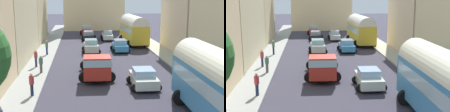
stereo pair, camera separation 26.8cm
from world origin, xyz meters
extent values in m
plane|color=#373442|center=(0.00, 27.00, 0.00)|extent=(154.00, 154.00, 0.00)
cube|color=#969894|center=(-7.25, 27.00, 0.07)|extent=(2.50, 70.00, 0.14)
cube|color=#B2AF99|center=(7.25, 27.00, 0.07)|extent=(2.50, 70.00, 0.14)
cube|color=beige|center=(-11.45, 24.98, 6.02)|extent=(5.91, 14.25, 12.04)
cube|color=#C8B384|center=(-10.77, 38.60, 5.58)|extent=(4.54, 12.56, 11.16)
cube|color=beige|center=(11.15, 28.08, 5.28)|extent=(5.31, 10.49, 10.57)
cube|color=beige|center=(0.00, 54.84, 5.83)|extent=(12.07, 7.33, 11.67)
cube|color=teal|center=(4.52, 6.70, 1.77)|extent=(2.58, 9.55, 2.55)
cylinder|color=#EAE4C7|center=(4.52, 6.70, 3.05)|extent=(2.53, 9.35, 2.36)
cube|color=#99B7C6|center=(4.52, 6.70, 2.33)|extent=(2.62, 8.79, 0.81)
cylinder|color=black|center=(3.43, 9.67, 0.50)|extent=(1.00, 0.35, 1.00)
cylinder|color=black|center=(5.72, 9.63, 0.50)|extent=(1.00, 0.35, 1.00)
cube|color=gold|center=(4.81, 34.36, 1.73)|extent=(2.88, 8.84, 2.46)
cylinder|color=silver|center=(4.81, 34.36, 2.96)|extent=(2.82, 8.66, 2.41)
cube|color=#99B7C6|center=(4.81, 34.36, 2.27)|extent=(2.89, 8.14, 0.79)
cylinder|color=black|center=(3.51, 37.01, 0.50)|extent=(1.00, 0.35, 1.00)
cylinder|color=black|center=(5.84, 37.12, 0.50)|extent=(1.00, 0.35, 1.00)
cylinder|color=black|center=(3.77, 31.60, 0.50)|extent=(1.00, 0.35, 1.00)
cylinder|color=black|center=(6.10, 31.72, 0.50)|extent=(1.00, 0.35, 1.00)
cube|color=#AF291E|center=(-1.69, 15.21, 1.34)|extent=(2.25, 2.06, 1.79)
cube|color=#99B7C6|center=(-1.69, 15.21, 1.85)|extent=(2.30, 2.14, 0.57)
cube|color=#51423A|center=(-1.57, 18.77, 0.73)|extent=(2.35, 5.21, 0.55)
ellipsoid|color=silver|center=(-1.16, 17.33, 1.29)|extent=(0.98, 0.87, 0.59)
ellipsoid|color=beige|center=(-2.03, 19.20, 1.30)|extent=(0.95, 1.06, 0.60)
ellipsoid|color=beige|center=(-2.07, 17.55, 1.26)|extent=(1.04, 1.17, 0.52)
ellipsoid|color=beige|center=(-2.07, 17.11, 1.68)|extent=(0.76, 0.89, 0.57)
cylinder|color=black|center=(-0.59, 15.43, 0.45)|extent=(0.90, 0.32, 0.90)
cylinder|color=black|center=(-2.77, 15.50, 0.45)|extent=(0.90, 0.32, 0.90)
cylinder|color=black|center=(-0.45, 19.70, 0.45)|extent=(0.90, 0.31, 0.90)
cylinder|color=black|center=(-2.63, 19.78, 0.45)|extent=(0.90, 0.31, 0.90)
cube|color=silver|center=(-1.64, 28.52, 0.68)|extent=(1.75, 3.74, 0.83)
cube|color=#94C1CD|center=(-1.64, 28.52, 1.39)|extent=(1.52, 1.95, 0.58)
cylinder|color=black|center=(-0.78, 27.38, 0.30)|extent=(0.60, 0.21, 0.60)
cylinder|color=black|center=(-2.47, 27.35, 0.30)|extent=(0.60, 0.21, 0.60)
cylinder|color=black|center=(-0.82, 29.68, 0.30)|extent=(0.60, 0.21, 0.60)
cylinder|color=black|center=(-2.51, 29.65, 0.30)|extent=(0.60, 0.21, 0.60)
cube|color=#222327|center=(-1.57, 39.17, 0.61)|extent=(1.90, 3.92, 0.68)
cube|color=#A4ACC5|center=(-1.57, 39.17, 1.20)|extent=(1.61, 2.06, 0.49)
cylinder|color=black|center=(-0.76, 37.94, 0.30)|extent=(0.60, 0.21, 0.60)
cylinder|color=black|center=(-2.48, 38.02, 0.30)|extent=(0.60, 0.21, 0.60)
cylinder|color=black|center=(-0.65, 40.32, 0.30)|extent=(0.60, 0.21, 0.60)
cylinder|color=black|center=(-2.38, 40.40, 0.30)|extent=(0.60, 0.21, 0.60)
cube|color=#B02D2F|center=(-1.81, 45.99, 0.67)|extent=(1.70, 3.67, 0.79)
cube|color=#99C3CA|center=(-1.81, 45.99, 1.34)|extent=(1.48, 1.91, 0.55)
cylinder|color=black|center=(-0.99, 44.85, 0.30)|extent=(0.60, 0.21, 0.60)
cylinder|color=black|center=(-2.66, 44.86, 0.30)|extent=(0.60, 0.21, 0.60)
cylinder|color=black|center=(-0.97, 47.12, 0.30)|extent=(0.60, 0.21, 0.60)
cylinder|color=black|center=(-2.64, 47.13, 0.30)|extent=(0.60, 0.21, 0.60)
cube|color=silver|center=(1.84, 13.71, 0.62)|extent=(1.84, 3.69, 0.71)
cube|color=#99B5D3|center=(1.84, 13.71, 1.24)|extent=(1.60, 1.93, 0.52)
cylinder|color=black|center=(0.97, 14.85, 0.30)|extent=(0.60, 0.21, 0.60)
cylinder|color=black|center=(2.75, 14.83, 0.30)|extent=(0.60, 0.21, 0.60)
cylinder|color=black|center=(0.93, 12.58, 0.30)|extent=(0.60, 0.21, 0.60)
cylinder|color=black|center=(2.71, 12.56, 0.30)|extent=(0.60, 0.21, 0.60)
cube|color=#398FD0|center=(2.03, 28.70, 0.62)|extent=(1.71, 3.72, 0.71)
cube|color=#8EB4D1|center=(2.03, 28.70, 1.27)|extent=(1.49, 1.94, 0.58)
cylinder|color=black|center=(1.18, 29.84, 0.30)|extent=(0.60, 0.21, 0.60)
cylinder|color=black|center=(2.84, 29.86, 0.30)|extent=(0.60, 0.21, 0.60)
cylinder|color=black|center=(1.21, 27.55, 0.30)|extent=(0.60, 0.21, 0.60)
cylinder|color=black|center=(2.87, 27.57, 0.30)|extent=(0.60, 0.21, 0.60)
cube|color=silver|center=(1.41, 39.00, 0.60)|extent=(1.69, 4.44, 0.67)
cube|color=#A0B6CA|center=(1.41, 39.00, 1.21)|extent=(1.44, 2.32, 0.55)
cylinder|color=black|center=(0.67, 40.38, 0.30)|extent=(0.60, 0.21, 0.60)
cylinder|color=black|center=(2.23, 40.33, 0.30)|extent=(0.60, 0.21, 0.60)
cylinder|color=black|center=(0.59, 37.66, 0.30)|extent=(0.60, 0.21, 0.60)
cylinder|color=black|center=(2.15, 37.61, 0.30)|extent=(0.60, 0.21, 0.60)
cylinder|color=#1A2640|center=(-6.48, 12.18, 0.07)|extent=(0.19, 0.19, 0.14)
cylinder|color=#1A2640|center=(-6.48, 12.18, 0.56)|extent=(0.28, 0.28, 0.84)
cylinder|color=#A43036|center=(-6.48, 12.18, 1.27)|extent=(0.43, 0.43, 0.59)
sphere|color=tan|center=(-6.48, 12.18, 1.68)|extent=(0.22, 0.22, 0.22)
cylinder|color=#282A4E|center=(-7.37, 20.95, 0.07)|extent=(0.19, 0.19, 0.14)
cylinder|color=#282A4E|center=(-7.37, 20.95, 0.59)|extent=(0.31, 0.31, 0.90)
cylinder|color=#9D3E3F|center=(-7.37, 20.95, 1.33)|extent=(0.48, 0.48, 0.57)
sphere|color=#D3AC82|center=(-7.37, 20.95, 1.72)|extent=(0.22, 0.22, 0.22)
cylinder|color=navy|center=(-6.93, 27.06, 0.07)|extent=(0.18, 0.18, 0.14)
cylinder|color=navy|center=(-6.93, 27.06, 0.59)|extent=(0.25, 0.25, 0.89)
cylinder|color=#4C7158|center=(-6.93, 27.06, 1.33)|extent=(0.38, 0.38, 0.59)
sphere|color=tan|center=(-6.93, 27.06, 1.74)|extent=(0.24, 0.24, 0.24)
cylinder|color=#524F4A|center=(-6.61, 18.63, 0.07)|extent=(0.20, 0.20, 0.14)
cylinder|color=#524F4A|center=(-6.61, 18.63, 0.56)|extent=(0.33, 0.33, 0.84)
cylinder|color=#406E58|center=(-6.61, 18.63, 1.24)|extent=(0.51, 0.51, 0.53)
sphere|color=tan|center=(-6.61, 18.63, 1.61)|extent=(0.20, 0.20, 0.20)
camera|label=1|loc=(-3.08, -8.55, 7.18)|focal=48.22mm
camera|label=2|loc=(-2.82, -8.57, 7.18)|focal=48.22mm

